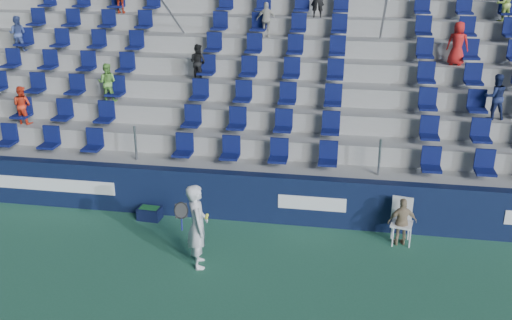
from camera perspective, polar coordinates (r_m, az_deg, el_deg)
The scene contains 7 objects.
ground at distance 11.39m, azimuth -3.44°, elevation -13.00°, with size 70.00×70.00×0.00m, color #2D6A4D.
sponsor_wall at distance 13.79m, azimuth -0.57°, elevation -3.71°, with size 24.00×0.32×1.20m.
grandstand at distance 18.07m, azimuth 2.28°, elevation 7.41°, with size 24.00×8.17×6.63m.
tennis_player at distance 11.82m, azimuth -5.89°, elevation -6.57°, with size 0.72×0.77×1.83m.
line_judge_chair at distance 13.23m, azimuth 14.38°, elevation -5.55°, with size 0.54×0.55×1.05m.
line_judge at distance 13.11m, azimuth 14.41°, elevation -6.01°, with size 0.65×0.27×1.12m, color tan.
ball_bin at distance 14.23m, azimuth -10.58°, elevation -5.20°, with size 0.58×0.40×0.31m.
Camera 1 is at (2.24, -9.19, 6.34)m, focal length 40.00 mm.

